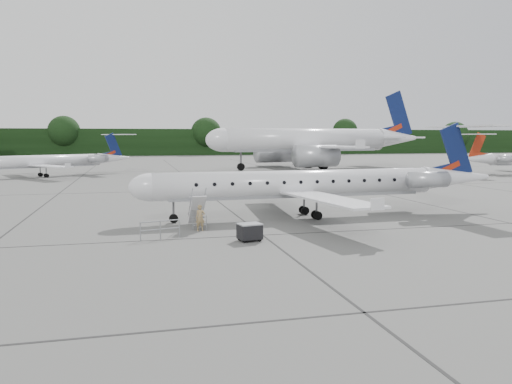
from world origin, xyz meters
name	(u,v)px	position (x,y,z in m)	size (l,w,h in m)	color
ground	(381,238)	(0.00, 0.00, 0.00)	(320.00, 320.00, 0.00)	slate
treeline	(178,142)	(0.00, 130.00, 4.00)	(260.00, 4.00, 8.00)	black
main_regional_jet	(298,170)	(-2.27, 7.83, 3.27)	(25.50, 18.36, 6.54)	silver
airstair	(197,211)	(-9.55, 5.60, 1.02)	(0.85, 2.09, 2.05)	silver
passenger	(200,218)	(-9.51, 4.40, 0.78)	(0.57, 0.37, 1.56)	#987E52
safety_railing	(160,230)	(-11.95, 2.48, 0.50)	(2.20, 0.08, 1.00)	gray
baggage_cart	(250,232)	(-7.32, 0.87, 0.51)	(1.17, 0.94, 1.01)	black
bg_narrowbody	(306,129)	(16.17, 58.27, 7.02)	(39.11, 28.16, 14.04)	silver
bg_regional_left	(36,155)	(-26.33, 49.23, 3.05)	(23.28, 16.76, 6.11)	silver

